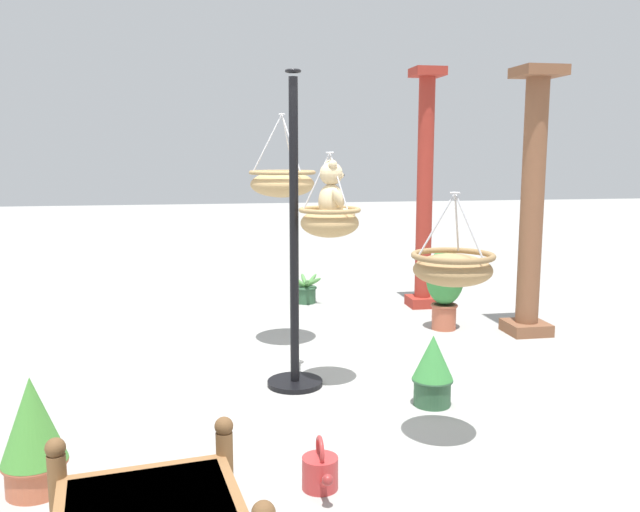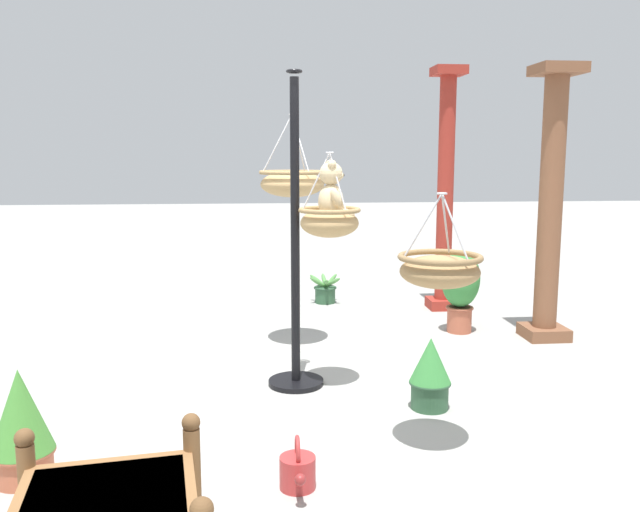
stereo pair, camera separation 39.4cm
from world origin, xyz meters
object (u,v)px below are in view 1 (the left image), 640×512
(hanging_basket_with_teddy, at_px, (330,221))
(teddy_bear, at_px, (333,194))
(potted_plant_tall_leafy, at_px, (305,291))
(display_pole_central, at_px, (294,292))
(potted_plant_flowering_red, at_px, (445,284))
(potted_plant_fern_front, at_px, (33,435))
(hanging_basket_right_low, at_px, (453,267))
(hanging_basket_left_high, at_px, (282,183))
(greenhouse_pillar_far_back, at_px, (425,194))
(potted_plant_bushy_green, at_px, (433,370))
(greenhouse_pillar_left, at_px, (532,209))
(watering_can, at_px, (320,472))

(hanging_basket_with_teddy, xyz_separation_m, teddy_bear, (0.00, 0.02, 0.20))
(teddy_bear, xyz_separation_m, potted_plant_tall_leafy, (-3.05, 0.27, -1.38))
(display_pole_central, distance_m, teddy_bear, 0.83)
(display_pole_central, bearing_deg, potted_plant_tall_leafy, 169.50)
(potted_plant_flowering_red, bearing_deg, potted_plant_fern_front, -50.25)
(display_pole_central, relative_size, hanging_basket_right_low, 4.36)
(teddy_bear, relative_size, hanging_basket_left_high, 0.59)
(teddy_bear, height_order, potted_plant_fern_front, teddy_bear)
(hanging_basket_right_low, height_order, greenhouse_pillar_far_back, greenhouse_pillar_far_back)
(potted_plant_bushy_green, bearing_deg, display_pole_central, -122.24)
(display_pole_central, bearing_deg, hanging_basket_right_low, 30.57)
(greenhouse_pillar_left, xyz_separation_m, potted_plant_flowering_red, (-0.31, -0.77, -0.80))
(teddy_bear, xyz_separation_m, potted_plant_fern_front, (1.26, -1.89, -1.20))
(teddy_bear, distance_m, potted_plant_bushy_green, 1.49)
(hanging_basket_with_teddy, distance_m, teddy_bear, 0.20)
(potted_plant_tall_leafy, bearing_deg, hanging_basket_with_teddy, -5.39)
(greenhouse_pillar_far_back, height_order, potted_plant_tall_leafy, greenhouse_pillar_far_back)
(greenhouse_pillar_left, bearing_deg, hanging_basket_left_high, -88.33)
(potted_plant_flowering_red, bearing_deg, greenhouse_pillar_far_back, 173.44)
(greenhouse_pillar_left, relative_size, potted_plant_fern_front, 4.10)
(potted_plant_tall_leafy, bearing_deg, watering_can, -7.86)
(potted_plant_flowering_red, height_order, potted_plant_bushy_green, potted_plant_flowering_red)
(teddy_bear, xyz_separation_m, potted_plant_flowering_red, (-1.57, 1.51, -1.04))
(hanging_basket_left_high, height_order, potted_plant_flowering_red, hanging_basket_left_high)
(potted_plant_bushy_green, distance_m, watering_can, 1.49)
(teddy_bear, relative_size, potted_plant_tall_leafy, 0.93)
(greenhouse_pillar_left, distance_m, potted_plant_fern_front, 4.97)
(greenhouse_pillar_left, relative_size, potted_plant_bushy_green, 5.06)
(display_pole_central, distance_m, greenhouse_pillar_left, 2.83)
(hanging_basket_right_low, relative_size, potted_plant_flowering_red, 0.65)
(hanging_basket_with_teddy, xyz_separation_m, potted_plant_tall_leafy, (-3.05, 0.29, -1.18))
(hanging_basket_right_low, bearing_deg, watering_can, -68.24)
(hanging_basket_left_high, relative_size, hanging_basket_right_low, 1.35)
(potted_plant_tall_leafy, height_order, watering_can, potted_plant_tall_leafy)
(potted_plant_fern_front, bearing_deg, greenhouse_pillar_left, 121.13)
(display_pole_central, relative_size, hanging_basket_with_teddy, 3.83)
(hanging_basket_with_teddy, height_order, greenhouse_pillar_left, greenhouse_pillar_left)
(greenhouse_pillar_left, bearing_deg, greenhouse_pillar_far_back, -154.31)
(potted_plant_flowering_red, bearing_deg, hanging_basket_right_low, -20.23)
(potted_plant_tall_leafy, xyz_separation_m, watering_can, (4.56, -0.63, -0.05))
(greenhouse_pillar_left, bearing_deg, potted_plant_bushy_green, -43.66)
(potted_plant_tall_leafy, distance_m, potted_plant_bushy_green, 3.51)
(display_pole_central, xyz_separation_m, hanging_basket_right_low, (1.31, 0.77, 0.39))
(potted_plant_bushy_green, bearing_deg, greenhouse_pillar_far_back, 162.44)
(greenhouse_pillar_left, xyz_separation_m, potted_plant_bushy_green, (1.70, -1.62, -1.02))
(teddy_bear, bearing_deg, potted_plant_flowering_red, 136.11)
(teddy_bear, bearing_deg, hanging_basket_with_teddy, -90.00)
(hanging_basket_left_high, bearing_deg, teddy_bear, 11.14)
(potted_plant_fern_front, relative_size, potted_plant_flowering_red, 0.76)
(potted_plant_fern_front, xyz_separation_m, watering_can, (0.25, 1.53, -0.22))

